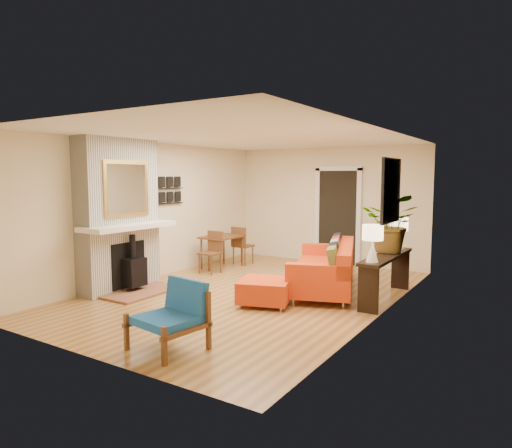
% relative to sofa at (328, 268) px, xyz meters
% --- Properties ---
extents(room_shell, '(6.50, 6.50, 6.50)m').
position_rel_sofa_xyz_m(room_shell, '(-0.46, 1.79, 0.85)').
color(room_shell, '#BB8348').
rests_on(room_shell, ground).
extents(fireplace, '(1.09, 1.68, 2.60)m').
position_rel_sofa_xyz_m(fireplace, '(-3.06, -1.85, 0.85)').
color(fireplace, white).
rests_on(fireplace, ground).
extents(sofa, '(1.68, 2.47, 0.90)m').
position_rel_sofa_xyz_m(sofa, '(0.00, 0.00, 0.00)').
color(sofa, silver).
rests_on(sofa, ground).
extents(ottoman, '(0.96, 0.96, 0.38)m').
position_rel_sofa_xyz_m(ottoman, '(-0.48, -1.31, -0.17)').
color(ottoman, silver).
rests_on(ottoman, ground).
extents(blue_chair, '(0.83, 0.81, 0.77)m').
position_rel_sofa_xyz_m(blue_chair, '(-0.45, -3.37, 0.02)').
color(blue_chair, brown).
rests_on(blue_chair, ground).
extents(dining_table, '(0.66, 1.57, 0.85)m').
position_rel_sofa_xyz_m(dining_table, '(-2.64, 0.60, 0.16)').
color(dining_table, brown).
rests_on(dining_table, ground).
extents(console_table, '(0.34, 1.85, 0.72)m').
position_rel_sofa_xyz_m(console_table, '(1.01, -0.06, 0.18)').
color(console_table, black).
rests_on(console_table, ground).
extents(lamp_near, '(0.30, 0.30, 0.54)m').
position_rel_sofa_xyz_m(lamp_near, '(1.01, -0.78, 0.67)').
color(lamp_near, white).
rests_on(lamp_near, console_table).
extents(lamp_far, '(0.30, 0.30, 0.54)m').
position_rel_sofa_xyz_m(lamp_far, '(1.01, 0.61, 0.67)').
color(lamp_far, white).
rests_on(lamp_far, console_table).
extents(houseplant, '(0.91, 0.80, 0.96)m').
position_rel_sofa_xyz_m(houseplant, '(1.00, 0.20, 0.81)').
color(houseplant, '#1E5919').
rests_on(houseplant, console_table).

